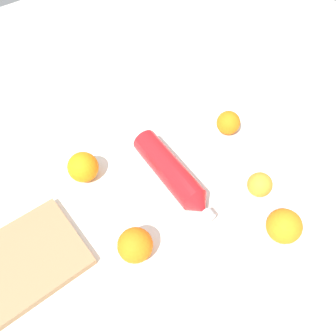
{
  "coord_description": "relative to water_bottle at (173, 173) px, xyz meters",
  "views": [
    {
      "loc": [
        -0.34,
        -0.35,
        0.68
      ],
      "look_at": [
        0.01,
        0.04,
        0.03
      ],
      "focal_mm": 35.31,
      "sensor_mm": 36.0,
      "label": 1
    }
  ],
  "objects": [
    {
      "name": "orange_4",
      "position": [
        0.14,
        -0.16,
        -0.0
      ],
      "size": [
        0.06,
        0.06,
        0.06
      ],
      "primitive_type": "sphere",
      "color": "orange",
      "rests_on": "ground_plane"
    },
    {
      "name": "cutting_board",
      "position": [
        -0.38,
        0.05,
        -0.02
      ],
      "size": [
        0.26,
        0.21,
        0.02
      ],
      "primitive_type": "cube",
      "rotation": [
        0.0,
        0.0,
        -0.05
      ],
      "color": "#99724C",
      "rests_on": "ground_plane"
    },
    {
      "name": "orange_0",
      "position": [
        -0.19,
        -0.09,
        0.0
      ],
      "size": [
        0.08,
        0.08,
        0.08
      ],
      "primitive_type": "sphere",
      "color": "orange",
      "rests_on": "ground_plane"
    },
    {
      "name": "water_bottle",
      "position": [
        0.0,
        0.0,
        0.0
      ],
      "size": [
        0.1,
        0.29,
        0.07
      ],
      "rotation": [
        0.0,
        0.0,
        4.57
      ],
      "color": "red",
      "rests_on": "ground_plane"
    },
    {
      "name": "ground_plane",
      "position": [
        -0.0,
        -0.02,
        -0.03
      ],
      "size": [
        2.4,
        2.4,
        0.0
      ],
      "primitive_type": "plane",
      "color": "silver"
    },
    {
      "name": "orange_2",
      "position": [
        0.08,
        -0.27,
        0.01
      ],
      "size": [
        0.08,
        0.08,
        0.08
      ],
      "primitive_type": "sphere",
      "color": "orange",
      "rests_on": "ground_plane"
    },
    {
      "name": "orange_1",
      "position": [
        0.24,
        0.03,
        -0.0
      ],
      "size": [
        0.07,
        0.07,
        0.07
      ],
      "primitive_type": "sphere",
      "color": "orange",
      "rests_on": "ground_plane"
    },
    {
      "name": "orange_3",
      "position": [
        -0.16,
        0.16,
        0.0
      ],
      "size": [
        0.08,
        0.08,
        0.08
      ],
      "primitive_type": "sphere",
      "color": "orange",
      "rests_on": "ground_plane"
    }
  ]
}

